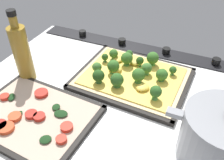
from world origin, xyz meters
TOP-DOWN VIEW (x-y plane):
  - ground_plane at (0.00, 0.00)cm, footprint 86.01×63.44cm
  - stove_control_panel at (0.00, -28.22)cm, footprint 82.57×7.00cm
  - baking_tray_front at (-2.53, -9.16)cm, footprint 35.27×28.79cm
  - broccoli_pizza at (-2.14, -9.24)cm, footprint 32.74×26.26cm
  - baking_tray_back at (16.05, 16.60)cm, footprint 33.06×26.14cm
  - veggie_pizza_back at (16.11, 16.84)cm, footprint 30.49×23.58cm
  - cooking_pot at (-28.58, 10.31)cm, footprint 23.72×16.85cm
  - oil_bottle at (28.61, 2.84)cm, footprint 5.09×5.09cm

SIDE VIEW (x-z plane):
  - ground_plane at x=0.00cm, z-range -3.00..0.00cm
  - baking_tray_front at x=-2.53cm, z-range -0.28..1.02cm
  - baking_tray_back at x=16.05cm, z-range -0.27..1.03cm
  - stove_control_panel at x=0.00cm, z-range -0.76..1.84cm
  - veggie_pizza_back at x=16.11cm, z-range 0.17..2.07cm
  - broccoli_pizza at x=-2.14cm, z-range -0.72..5.39cm
  - cooking_pot at x=-28.58cm, z-range -1.14..14.38cm
  - oil_bottle at x=28.61cm, z-range -1.87..20.70cm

